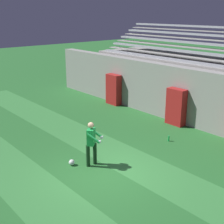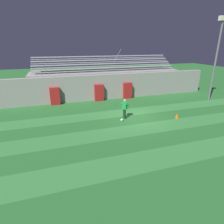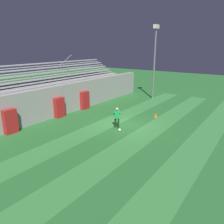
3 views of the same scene
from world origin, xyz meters
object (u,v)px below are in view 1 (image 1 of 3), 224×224
at_px(padding_pillar_gate_left, 176,107).
at_px(water_bottle, 169,139).
at_px(goalkeeper, 92,141).
at_px(soccer_ball, 72,162).
at_px(padding_pillar_far_left, 114,89).

xyz_separation_m(padding_pillar_gate_left, water_bottle, (1.17, -1.91, -0.79)).
distance_m(goalkeeper, soccer_ball, 1.13).
distance_m(padding_pillar_gate_left, soccer_ball, 6.41).
height_order(padding_pillar_gate_left, padding_pillar_far_left, same).
bearing_deg(soccer_ball, water_bottle, 78.78).
distance_m(padding_pillar_far_left, soccer_ball, 8.11).
bearing_deg(goalkeeper, soccer_ball, -129.32).
height_order(padding_pillar_far_left, soccer_ball, padding_pillar_far_left).
bearing_deg(goalkeeper, padding_pillar_gate_left, 97.48).
xyz_separation_m(padding_pillar_far_left, water_bottle, (5.86, -1.91, -0.79)).
bearing_deg(goalkeeper, water_bottle, 83.96).
distance_m(padding_pillar_gate_left, water_bottle, 2.38).
xyz_separation_m(soccer_ball, water_bottle, (0.88, 4.44, 0.01)).
xyz_separation_m(goalkeeper, soccer_ball, (-0.47, -0.58, -0.84)).
height_order(padding_pillar_far_left, goalkeeper, padding_pillar_far_left).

